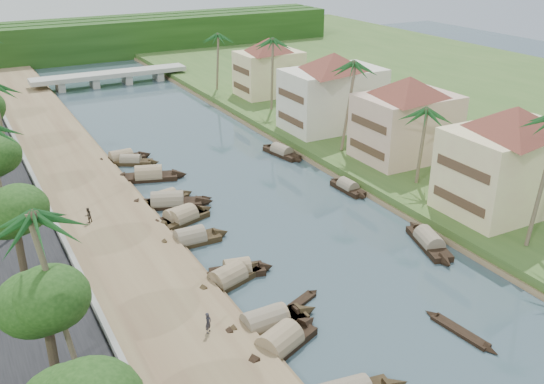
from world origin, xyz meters
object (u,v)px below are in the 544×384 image
building_near (510,158)px  sampan_1 (280,344)px  bridge (110,76)px  person_near (208,323)px

building_near → sampan_1: size_ratio=1.75×
building_near → sampan_1: building_near is taller
bridge → building_near: building_near is taller
building_near → bridge: bearing=104.4°
bridge → sampan_1: 81.92m
bridge → person_near: (-13.90, -78.24, -0.15)m
sampan_1 → person_near: bearing=119.3°
building_near → person_near: (-32.90, -4.24, -4.81)m
bridge → sampan_1: (-10.03, -81.30, -1.30)m
bridge → building_near: (18.99, -74.00, 4.66)m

